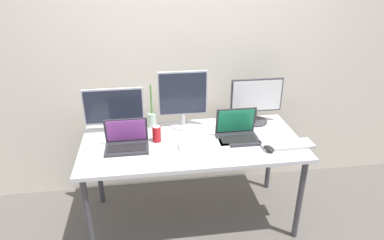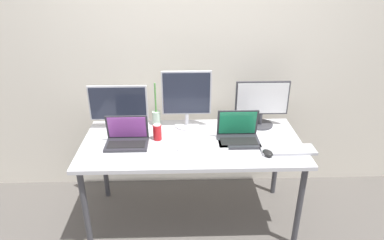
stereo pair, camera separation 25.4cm
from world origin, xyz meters
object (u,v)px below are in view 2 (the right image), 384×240
Objects in this scene: monitor_left at (118,106)px; laptop_secondary at (238,134)px; bamboo_vase at (156,117)px; monitor_center at (187,97)px; mouse_by_keyboard at (268,153)px; keyboard_main at (288,150)px; work_desk at (192,148)px; keyboard_aux at (202,146)px; laptop_silver at (127,138)px; soda_can_near_keyboard at (157,132)px; monitor_right at (262,103)px.

monitor_left is 0.98m from laptop_secondary.
monitor_left is 1.27× the size of bamboo_vase.
monitor_center is 0.79m from mouse_by_keyboard.
laptop_secondary is 0.80× the size of keyboard_main.
work_desk is at bearing 135.90° from mouse_by_keyboard.
monitor_center is 1.52× the size of laptop_secondary.
monitor_center is 0.45m from keyboard_aux.
laptop_secondary is (0.84, 0.03, 0.00)m from laptop_silver.
keyboard_main is 0.17m from mouse_by_keyboard.
monitor_left reaches higher than keyboard_main.
laptop_secondary reaches higher than soda_can_near_keyboard.
work_desk is 0.44m from bamboo_vase.
monitor_left is 0.98× the size of monitor_center.
work_desk is 3.52× the size of monitor_center.
mouse_by_keyboard is (0.53, -0.22, 0.08)m from work_desk.
laptop_silver is at bearing -70.85° from monitor_left.
work_desk is at bearing 165.86° from keyboard_main.
mouse_by_keyboard reaches higher than work_desk.
monitor_center is 1.09× the size of monitor_right.
soda_can_near_keyboard is at bearing 176.23° from laptop_secondary.
monitor_center is at bearing 117.59° from mouse_by_keyboard.
monitor_center is at bearing 106.27° from keyboard_aux.
laptop_silver reaches higher than soda_can_near_keyboard.
laptop_silver is 3.37× the size of mouse_by_keyboard.
keyboard_main is at bearing -25.60° from bamboo_vase.
soda_can_near_keyboard is at bearing 140.35° from mouse_by_keyboard.
laptop_secondary is at bearing 17.79° from keyboard_aux.
mouse_by_keyboard is at bearing -95.62° from monitor_right.
laptop_silver is 0.84m from laptop_secondary.
bamboo_vase reaches higher than keyboard_aux.
laptop_secondary reaches higher than laptop_silver.
work_desk is 0.37m from laptop_secondary.
bamboo_vase is at bearing 132.21° from keyboard_aux.
monitor_left is at bearing 161.50° from keyboard_main.
laptop_secondary is 0.84× the size of keyboard_aux.
work_desk is 3.84× the size of monitor_right.
bamboo_vase reaches higher than laptop_secondary.
keyboard_aux reaches higher than work_desk.
monitor_left is 0.32m from bamboo_vase.
keyboard_aux is (0.56, -0.07, -0.04)m from laptop_silver.
bamboo_vase is (0.29, 0.05, -0.12)m from monitor_left.
soda_can_near_keyboard is (-0.80, 0.26, 0.04)m from mouse_by_keyboard.
laptop_silver is 0.38m from bamboo_vase.
soda_can_near_keyboard is at bearing -165.07° from monitor_right.
keyboard_main is (0.11, -0.43, -0.19)m from monitor_right.
keyboard_main is at bearing -18.05° from monitor_left.
laptop_secondary is at bearing -14.76° from monitor_left.
keyboard_aux is 2.94× the size of soda_can_near_keyboard.
monitor_right is at bearing 24.71° from work_desk.
laptop_silver is (-1.07, -0.29, -0.15)m from monitor_right.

